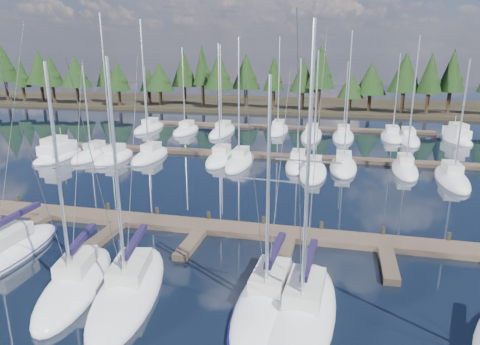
% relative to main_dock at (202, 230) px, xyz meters
% --- Properties ---
extents(ground, '(260.00, 260.00, 0.00)m').
position_rel_main_dock_xyz_m(ground, '(0.00, 12.64, -0.20)').
color(ground, black).
rests_on(ground, ground).
extents(far_shore, '(220.00, 30.00, 0.60)m').
position_rel_main_dock_xyz_m(far_shore, '(0.00, 72.64, 0.10)').
color(far_shore, '#2C2518').
rests_on(far_shore, ground).
extents(main_dock, '(44.00, 6.13, 0.90)m').
position_rel_main_dock_xyz_m(main_dock, '(0.00, 0.00, 0.00)').
color(main_dock, brown).
rests_on(main_dock, ground).
extents(back_docks, '(50.00, 21.80, 0.40)m').
position_rel_main_dock_xyz_m(back_docks, '(0.00, 32.23, -0.00)').
color(back_docks, brown).
rests_on(back_docks, ground).
extents(front_sailboat_1, '(3.02, 9.77, 14.62)m').
position_rel_main_dock_xyz_m(front_sailboat_1, '(-10.34, -6.38, 0.08)').
color(front_sailboat_1, white).
rests_on(front_sailboat_1, ground).
extents(front_sailboat_2, '(4.40, 8.78, 12.37)m').
position_rel_main_dock_xyz_m(front_sailboat_2, '(-4.16, -8.41, 0.08)').
color(front_sailboat_2, white).
rests_on(front_sailboat_2, ground).
extents(front_sailboat_3, '(4.81, 9.97, 12.60)m').
position_rel_main_dock_xyz_m(front_sailboat_3, '(-1.18, -8.27, 0.07)').
color(front_sailboat_3, white).
rests_on(front_sailboat_3, ground).
extents(front_sailboat_4, '(3.45, 9.72, 11.89)m').
position_rel_main_dock_xyz_m(front_sailboat_4, '(5.89, -7.55, 0.06)').
color(front_sailboat_4, white).
rests_on(front_sailboat_4, ground).
extents(front_sailboat_5, '(3.50, 9.95, 13.99)m').
position_rel_main_dock_xyz_m(front_sailboat_5, '(7.64, -8.28, 0.08)').
color(front_sailboat_5, white).
rests_on(front_sailboat_5, ground).
extents(back_sailboat_rows, '(43.12, 31.81, 16.72)m').
position_rel_main_dock_xyz_m(back_sailboat_rows, '(0.55, 27.92, 0.06)').
color(back_sailboat_rows, white).
rests_on(back_sailboat_rows, ground).
extents(motor_yacht_left, '(2.82, 8.43, 4.21)m').
position_rel_main_dock_xyz_m(motor_yacht_left, '(-23.00, 16.58, 0.26)').
color(motor_yacht_left, white).
rests_on(motor_yacht_left, ground).
extents(motor_yacht_right, '(4.35, 8.68, 4.14)m').
position_rel_main_dock_xyz_m(motor_yacht_right, '(24.73, 38.13, 0.26)').
color(motor_yacht_right, white).
rests_on(motor_yacht_right, ground).
extents(tree_line, '(185.35, 11.27, 13.46)m').
position_rel_main_dock_xyz_m(tree_line, '(-1.03, 62.81, 7.48)').
color(tree_line, black).
rests_on(tree_line, far_shore).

